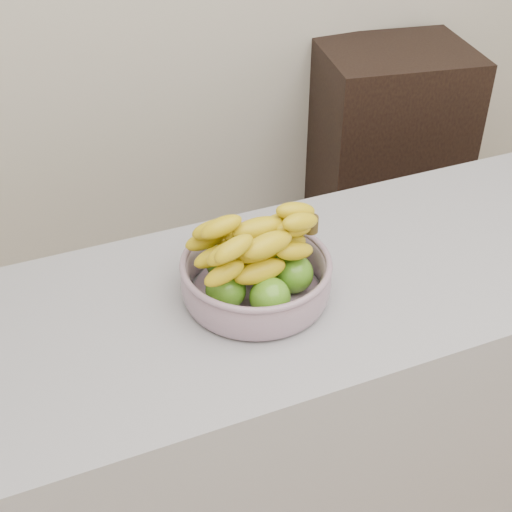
{
  "coord_description": "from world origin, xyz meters",
  "views": [
    {
      "loc": [
        -0.74,
        -0.26,
        1.84
      ],
      "look_at": [
        -0.31,
        0.79,
        1.0
      ],
      "focal_mm": 50.0,
      "sensor_mm": 36.0,
      "label": 1
    }
  ],
  "objects": [
    {
      "name": "counter",
      "position": [
        0.0,
        0.79,
        0.45
      ],
      "size": [
        2.0,
        0.6,
        0.9
      ],
      "primitive_type": "cube",
      "color": "#9B9AA2",
      "rests_on": "ground"
    },
    {
      "name": "cabinet",
      "position": [
        0.64,
        1.78,
        0.47
      ],
      "size": [
        0.59,
        0.51,
        0.95
      ],
      "primitive_type": "cube",
      "rotation": [
        0.0,
        0.0,
        -0.17
      ],
      "color": "black",
      "rests_on": "ground"
    },
    {
      "name": "fruit_bowl",
      "position": [
        -0.31,
        0.78,
        0.96
      ],
      "size": [
        0.31,
        0.31,
        0.19
      ],
      "rotation": [
        0.0,
        0.0,
        -0.03
      ],
      "color": "#A3B6C4",
      "rests_on": "counter"
    }
  ]
}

